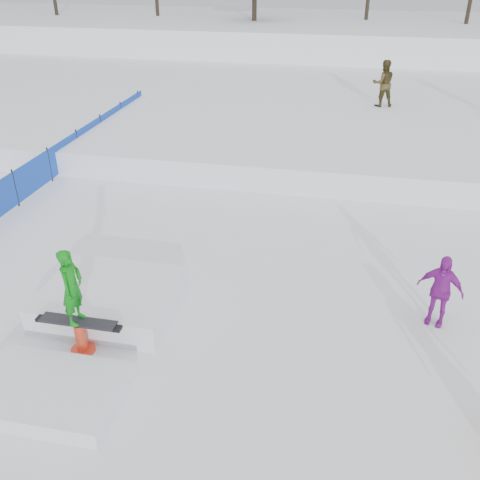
% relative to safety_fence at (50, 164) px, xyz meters
% --- Properties ---
extents(ground, '(120.00, 120.00, 0.00)m').
position_rel_safety_fence_xyz_m(ground, '(6.50, -6.60, -0.55)').
color(ground, white).
extents(snow_berm, '(60.00, 14.00, 2.40)m').
position_rel_safety_fence_xyz_m(snow_berm, '(6.50, 23.40, 0.65)').
color(snow_berm, white).
rests_on(snow_berm, ground).
extents(snow_midrise, '(50.00, 18.00, 0.80)m').
position_rel_safety_fence_xyz_m(snow_midrise, '(6.50, 9.40, -0.15)').
color(snow_midrise, white).
rests_on(snow_midrise, ground).
extents(safety_fence, '(0.05, 16.00, 1.10)m').
position_rel_safety_fence_xyz_m(safety_fence, '(0.00, 0.00, 0.00)').
color(safety_fence, '#1540B2').
rests_on(safety_fence, ground).
extents(walker_olive, '(1.02, 0.88, 1.82)m').
position_rel_safety_fence_xyz_m(walker_olive, '(10.23, 8.29, 1.16)').
color(walker_olive, '#3E3416').
rests_on(walker_olive, snow_midrise).
extents(spectator_purple, '(0.95, 0.65, 1.49)m').
position_rel_safety_fence_xyz_m(spectator_purple, '(11.00, -5.15, 0.20)').
color(spectator_purple, purple).
rests_on(spectator_purple, ground).
extents(jib_rail_feature, '(2.60, 4.40, 2.11)m').
position_rel_safety_fence_xyz_m(jib_rail_feature, '(4.64, -6.77, -0.25)').
color(jib_rail_feature, white).
rests_on(jib_rail_feature, ground).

